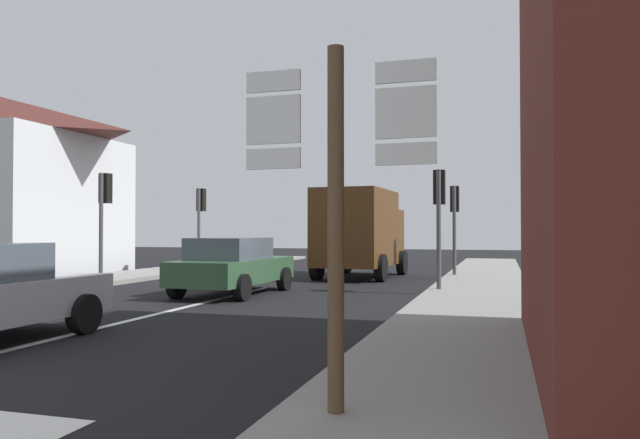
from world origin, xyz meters
name	(u,v)px	position (x,y,z in m)	size (l,w,h in m)	color
ground_plane	(237,295)	(0.00, 10.00, 0.00)	(80.00, 80.00, 0.00)	black
sidewalk_right	(471,311)	(5.95, 8.00, 0.07)	(2.56, 44.00, 0.14)	gray
lane_centre_stripe	(152,315)	(0.00, 6.00, 0.01)	(0.16, 12.00, 0.01)	silver
sedan_far	(233,265)	(-0.15, 10.04, 0.76)	(2.04, 4.24, 1.47)	#2D5133
delivery_truck	(360,231)	(1.75, 16.51, 1.65)	(2.67, 5.09, 3.05)	#4C2D14
route_sign_post	(336,200)	(5.20, 0.53, 1.91)	(1.66, 0.14, 3.20)	brown
traffic_light_far_right	(455,210)	(4.97, 17.17, 2.38)	(0.30, 0.49, 3.21)	#47474C
traffic_light_near_left	(104,202)	(-4.97, 11.27, 2.51)	(0.30, 0.49, 3.39)	#47474C
traffic_light_far_left	(201,210)	(-4.97, 17.39, 2.47)	(0.30, 0.49, 3.34)	#47474C
traffic_light_near_right	(439,202)	(4.97, 11.73, 2.40)	(0.30, 0.49, 3.25)	#47474C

